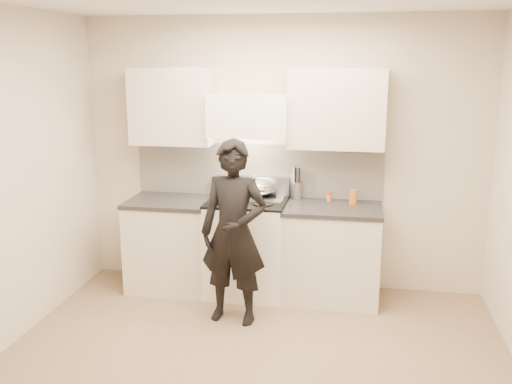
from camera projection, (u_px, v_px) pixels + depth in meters
The scene contains 11 objects.
ground_plane at pixel (251, 368), 4.32m from camera, with size 4.00×4.00×0.00m, color #85674C.
room_shell at pixel (252, 151), 4.32m from camera, with size 4.04×3.54×2.70m.
stove at pixel (247, 246), 5.62m from camera, with size 0.76×0.65×0.96m.
counter_right at pixel (332, 253), 5.49m from camera, with size 0.92×0.67×0.92m.
counter_left at pixel (171, 243), 5.76m from camera, with size 0.82×0.67×0.92m.
wok at pixel (260, 187), 5.62m from camera, with size 0.32×0.39×0.26m.
stock_pot at pixel (233, 193), 5.39m from camera, with size 0.37×0.28×0.17m.
utensil_crock at pixel (296, 189), 5.66m from camera, with size 0.12×0.12×0.32m.
spice_jar at pixel (329, 197), 5.57m from camera, with size 0.04×0.04×0.09m.
oil_glass at pixel (353, 197), 5.47m from camera, with size 0.08×0.08×0.14m.
person at pixel (234, 233), 4.93m from camera, with size 0.59×0.39×1.62m, color black.
Camera 1 is at (0.72, -3.83, 2.29)m, focal length 40.00 mm.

